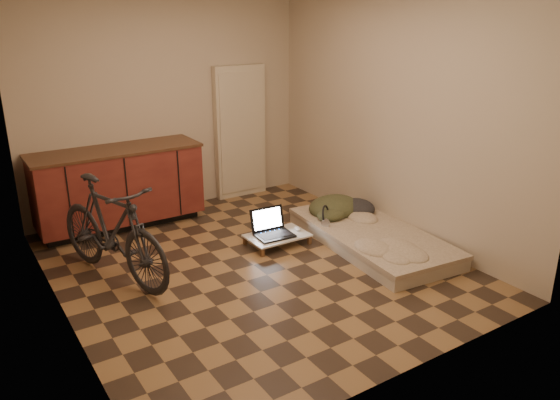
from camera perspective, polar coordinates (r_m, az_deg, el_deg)
room_shell at (r=4.93m, az=-3.04°, el=6.91°), size 3.50×4.00×2.60m
cabinets at (r=6.39m, az=-16.51°, el=1.30°), size 1.84×0.62×0.91m
appliance_panel at (r=7.13m, az=-4.20°, el=7.07°), size 0.70×0.10×1.70m
bicycle at (r=5.13m, az=-17.24°, el=-2.55°), size 0.94×1.69×1.05m
futon at (r=5.85m, az=9.51°, el=-3.81°), size 1.11×2.02×0.17m
clothing_pile at (r=6.24m, az=6.39°, el=-0.07°), size 0.70×0.61×0.26m
headphones at (r=5.91m, az=4.84°, el=-1.57°), size 0.36×0.35×0.18m
lap_desk at (r=5.77m, az=-0.29°, el=-3.78°), size 0.64×0.42×0.11m
laptop at (r=5.75m, az=-0.82°, el=-3.14°), size 0.41×0.37×0.26m
mouse at (r=5.88m, az=1.87°, el=-3.01°), size 0.09×0.12×0.04m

